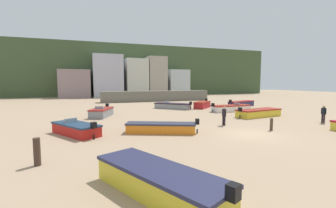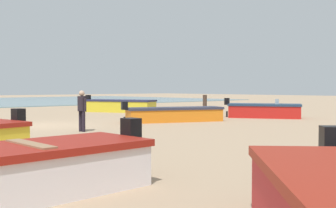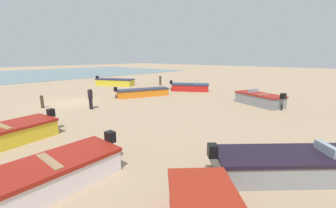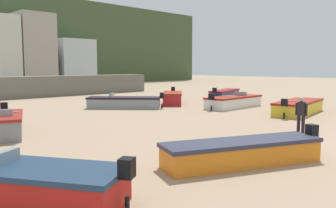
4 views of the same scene
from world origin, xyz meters
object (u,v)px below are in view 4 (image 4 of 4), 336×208
object	(u,v)px
boat_orange_6	(243,152)
boat_grey_2	(2,125)
boat_red_7	(32,184)
boat_navy_5	(225,94)
boat_red_0	(173,98)
boat_yellow_3	(298,107)
beach_walker_foreground	(301,112)
boat_white_9	(234,102)
boat_grey_8	(124,102)

from	to	relation	value
boat_orange_6	boat_grey_2	bearing A→B (deg)	43.21
boat_grey_2	boat_orange_6	size ratio (longest dim) A/B	0.79
boat_grey_2	boat_red_7	distance (m)	8.52
boat_navy_5	boat_orange_6	xyz separation A→B (m)	(-17.12, -13.37, -0.06)
boat_red_0	boat_orange_6	world-z (taller)	boat_red_0
boat_yellow_3	beach_walker_foreground	world-z (taller)	beach_walker_foreground
beach_walker_foreground	boat_yellow_3	bearing A→B (deg)	112.18
boat_red_7	boat_white_9	size ratio (longest dim) A/B	0.80
boat_yellow_3	boat_red_0	bearing A→B (deg)	-179.14
boat_navy_5	boat_red_7	size ratio (longest dim) A/B	1.23
boat_red_0	boat_white_9	bearing A→B (deg)	154.72
boat_grey_2	boat_red_7	size ratio (longest dim) A/B	0.94
boat_yellow_3	boat_navy_5	bearing A→B (deg)	143.11
boat_red_0	boat_yellow_3	size ratio (longest dim) A/B	0.64
boat_yellow_3	boat_orange_6	distance (m)	12.96
boat_navy_5	boat_grey_8	size ratio (longest dim) A/B	1.11
boat_red_0	boat_red_7	bearing A→B (deg)	82.80
boat_grey_2	boat_yellow_3	distance (m)	16.80
boat_yellow_3	boat_white_9	bearing A→B (deg)	172.36
boat_grey_2	boat_grey_8	world-z (taller)	boat_grey_2
boat_yellow_3	boat_grey_8	world-z (taller)	boat_yellow_3
boat_orange_6	boat_yellow_3	bearing A→B (deg)	-48.47
boat_orange_6	boat_red_7	distance (m)	5.96
boat_yellow_3	boat_grey_8	bearing A→B (deg)	-158.01
boat_red_7	beach_walker_foreground	distance (m)	11.73
beach_walker_foreground	boat_red_0	bearing A→B (deg)	155.76
boat_yellow_3	boat_white_9	xyz separation A→B (m)	(-0.14, 4.78, 0.01)
boat_red_0	boat_yellow_3	world-z (taller)	boat_red_0
boat_red_0	boat_grey_8	bearing A→B (deg)	39.84
boat_red_0	boat_orange_6	distance (m)	17.21
boat_white_9	boat_red_7	bearing A→B (deg)	-68.77
boat_red_0	boat_yellow_3	xyz separation A→B (m)	(1.70, -9.46, -0.06)
boat_grey_2	boat_grey_8	bearing A→B (deg)	-133.77
boat_orange_6	boat_grey_8	world-z (taller)	boat_grey_8
boat_grey_8	boat_white_9	xyz separation A→B (m)	(5.92, -5.18, 0.01)
boat_white_9	boat_yellow_3	bearing A→B (deg)	0.42
boat_orange_6	boat_white_9	xyz separation A→B (m)	(12.15, 8.88, 0.04)
boat_orange_6	boat_grey_8	distance (m)	15.38
boat_grey_2	boat_navy_5	distance (m)	21.00
boat_yellow_3	boat_grey_2	bearing A→B (deg)	-118.74
boat_grey_2	boat_grey_8	xyz separation A→B (m)	(9.78, 4.37, -0.06)
boat_navy_5	beach_walker_foreground	bearing A→B (deg)	-59.70
boat_red_0	boat_white_9	xyz separation A→B (m)	(1.56, -4.68, -0.06)
boat_red_0	boat_navy_5	distance (m)	6.54
boat_red_7	boat_white_9	world-z (taller)	boat_white_9
boat_grey_2	boat_red_7	xyz separation A→B (m)	(-2.22, -8.23, -0.06)
boat_white_9	beach_walker_foreground	bearing A→B (deg)	-39.48
boat_white_9	boat_grey_8	bearing A→B (deg)	-132.46
boat_yellow_3	boat_grey_8	xyz separation A→B (m)	(-6.06, 9.95, -0.01)
boat_yellow_3	boat_orange_6	world-z (taller)	boat_yellow_3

